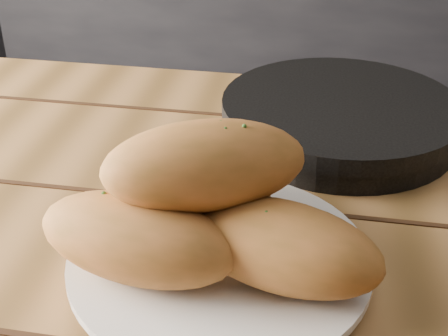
% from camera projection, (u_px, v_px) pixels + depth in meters
% --- Properties ---
extents(counter, '(2.80, 0.60, 0.90)m').
position_uv_depth(counter, '(448.00, 31.00, 2.02)').
color(counter, black).
rests_on(counter, ground).
extents(plate, '(0.26, 0.26, 0.02)m').
position_uv_depth(plate, '(220.00, 261.00, 0.53)').
color(plate, silver).
rests_on(plate, table).
extents(bread_rolls, '(0.28, 0.23, 0.12)m').
position_uv_depth(bread_rolls, '(212.00, 207.00, 0.50)').
color(bread_rolls, '#B16631').
rests_on(bread_rolls, plate).
extents(skillet, '(0.40, 0.28, 0.05)m').
position_uv_depth(skillet, '(342.00, 117.00, 0.74)').
color(skillet, black).
rests_on(skillet, table).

